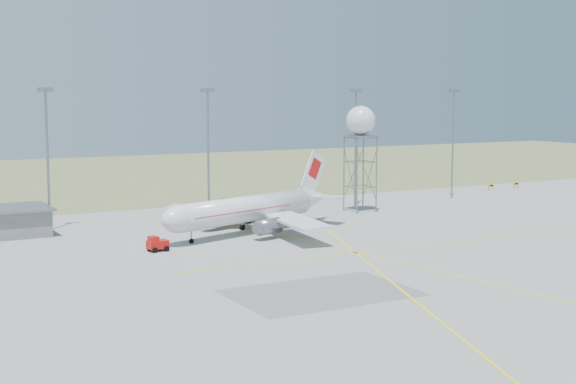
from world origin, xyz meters
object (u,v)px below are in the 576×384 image
airliner_main (248,210)px  baggage_tug (157,245)px  radar_tower (360,153)px  fire_truck (247,210)px

airliner_main → baggage_tug: 17.25m
baggage_tug → radar_tower: bearing=15.9°
airliner_main → fire_truck: 10.16m
airliner_main → baggage_tug: size_ratio=11.92×
radar_tower → fire_truck: bearing=-177.3°
airliner_main → radar_tower: bearing=-177.4°
radar_tower → baggage_tug: size_ratio=6.65×
airliner_main → baggage_tug: bearing=3.0°
airliner_main → fire_truck: size_ratio=3.19×
fire_truck → baggage_tug: fire_truck is taller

